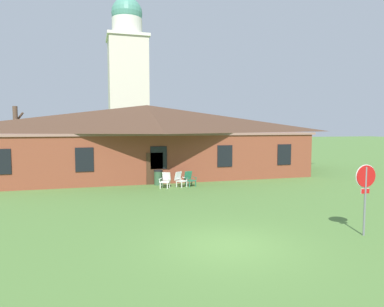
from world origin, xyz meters
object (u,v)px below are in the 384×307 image
at_px(lawn_chair_by_porch, 166,180).
at_px(trash_bin, 158,177).
at_px(lawn_chair_near_door, 180,179).
at_px(lawn_chair_left_end, 190,179).
at_px(stop_sign, 366,186).

relative_size(lawn_chair_by_porch, trash_bin, 0.98).
bearing_deg(lawn_chair_near_door, lawn_chair_left_end, 4.68).
xyz_separation_m(stop_sign, lawn_chair_near_door, (-3.83, 11.15, -1.27)).
bearing_deg(lawn_chair_by_porch, trash_bin, 102.10).
height_order(stop_sign, lawn_chair_by_porch, stop_sign).
height_order(lawn_chair_by_porch, lawn_chair_near_door, same).
bearing_deg(lawn_chair_left_end, trash_bin, 149.56).
bearing_deg(lawn_chair_by_porch, lawn_chair_near_door, 3.11).
xyz_separation_m(stop_sign, lawn_chair_by_porch, (-4.77, 11.10, -1.27)).
bearing_deg(lawn_chair_near_door, stop_sign, -71.06).
relative_size(stop_sign, trash_bin, 2.55).
bearing_deg(lawn_chair_left_end, stop_sign, -74.08).
distance_m(lawn_chair_by_porch, lawn_chair_near_door, 0.95).
height_order(lawn_chair_near_door, trash_bin, trash_bin).
xyz_separation_m(lawn_chair_near_door, trash_bin, (-1.20, 1.13, -0.00)).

